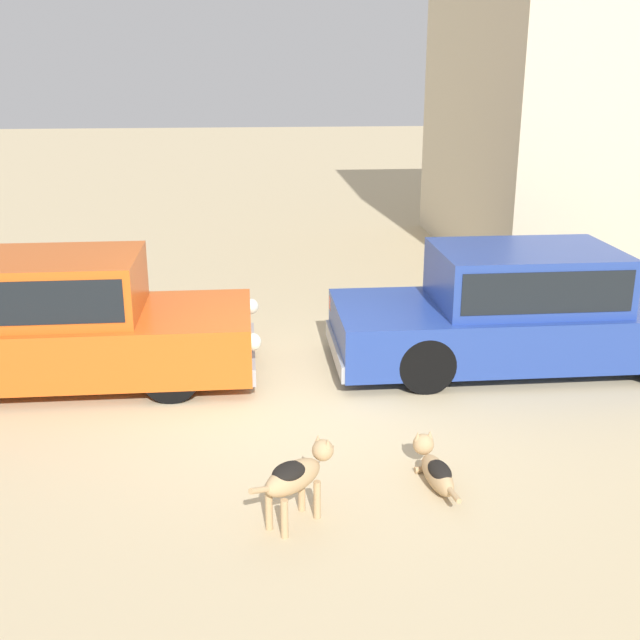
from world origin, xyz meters
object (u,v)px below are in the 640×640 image
object	(u,v)px
parked_sedan_nearest	(55,321)
parked_sedan_second	(525,308)
stray_dog_spotted	(435,468)
stray_dog_tan	(297,475)

from	to	relation	value
parked_sedan_nearest	parked_sedan_second	xyz separation A→B (m)	(5.61, 0.01, -0.02)
parked_sedan_nearest	stray_dog_spotted	size ratio (longest dim) A/B	4.45
parked_sedan_second	stray_dog_tan	size ratio (longest dim) A/B	6.30
parked_sedan_second	stray_dog_spotted	xyz separation A→B (m)	(-1.77, -2.81, -0.56)
parked_sedan_second	stray_dog_spotted	distance (m)	3.37
parked_sedan_nearest	stray_dog_spotted	distance (m)	4.79
stray_dog_tan	parked_sedan_second	bearing A→B (deg)	5.19
stray_dog_spotted	parked_sedan_nearest	bearing A→B (deg)	47.19
stray_dog_tan	stray_dog_spotted	bearing A→B (deg)	-21.06
stray_dog_tan	parked_sedan_nearest	bearing A→B (deg)	85.90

